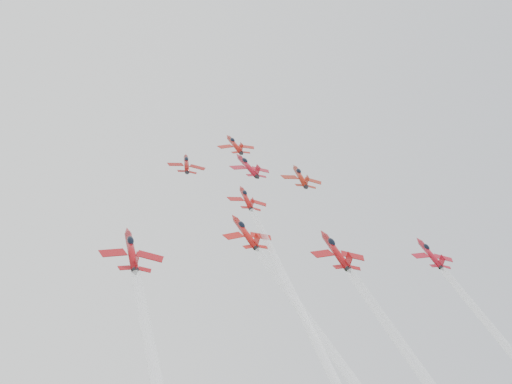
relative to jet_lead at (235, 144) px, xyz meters
name	(u,v)px	position (x,y,z in m)	size (l,w,h in m)	color
jet_lead	(235,144)	(0.00, 0.00, 0.00)	(9.74, 12.08, 8.95)	#A2170F
jet_row2_left	(186,163)	(-15.55, -12.61, -9.07)	(8.41, 10.42, 7.72)	maroon
jet_row2_center	(248,166)	(-0.61, -11.15, -8.01)	(10.03, 12.44, 9.21)	#A10F1E
jet_row2_right	(300,176)	(11.29, -14.13, -10.15)	(10.06, 12.48, 9.24)	maroon
jet_center	(327,328)	(-6.26, -58.60, -42.17)	(8.43, 75.13, 54.40)	#A3100F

